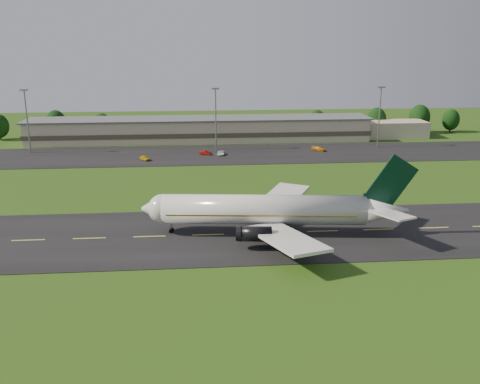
{
  "coord_description": "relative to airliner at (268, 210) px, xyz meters",
  "views": [
    {
      "loc": [
        -2.2,
        -94.65,
        35.76
      ],
      "look_at": [
        6.72,
        8.0,
        6.0
      ],
      "focal_mm": 40.0,
      "sensor_mm": 36.0,
      "label": 1
    }
  ],
  "objects": [
    {
      "name": "service_vehicle_c",
      "position": [
        -5.14,
        71.24,
        -3.94
      ],
      "size": [
        2.54,
        4.68,
        1.25
      ],
      "primitive_type": "imported",
      "rotation": [
        0.0,
        0.0,
        -0.11
      ],
      "color": "white",
      "rests_on": "apron"
    },
    {
      "name": "service_vehicle_b",
      "position": [
        -10.03,
        71.84,
        -3.93
      ],
      "size": [
        4.04,
        2.49,
        1.26
      ],
      "primitive_type": "imported",
      "rotation": [
        0.0,
        0.0,
        1.24
      ],
      "color": "#A00E0A",
      "rests_on": "apron"
    },
    {
      "name": "airliner",
      "position": [
        0.0,
        0.0,
        0.0
      ],
      "size": [
        51.23,
        41.93,
        15.57
      ],
      "rotation": [
        0.0,
        0.0,
        -0.11
      ],
      "color": "silver",
      "rests_on": "ground"
    },
    {
      "name": "terminal",
      "position": [
        -4.91,
        96.28,
        -0.67
      ],
      "size": [
        145.0,
        16.0,
        8.4
      ],
      "color": "#C4B496",
      "rests_on": "ground"
    },
    {
      "name": "ground",
      "position": [
        -11.31,
        0.09,
        -4.66
      ],
      "size": [
        360.0,
        360.0,
        0.0
      ],
      "primitive_type": "plane",
      "color": "#1F4010",
      "rests_on": "ground"
    },
    {
      "name": "service_vehicle_a",
      "position": [
        -28.55,
        65.58,
        -3.86
      ],
      "size": [
        3.79,
        4.33,
        1.41
      ],
      "primitive_type": "imported",
      "rotation": [
        0.0,
        0.0,
        0.63
      ],
      "color": "#C19B0B",
      "rests_on": "apron"
    },
    {
      "name": "light_mast_west",
      "position": [
        -66.31,
        80.09,
        8.08
      ],
      "size": [
        2.4,
        1.2,
        20.35
      ],
      "color": "gray",
      "rests_on": "ground"
    },
    {
      "name": "apron",
      "position": [
        -11.31,
        72.09,
        -4.61
      ],
      "size": [
        260.0,
        30.0,
        0.1
      ],
      "primitive_type": "cube",
      "color": "black",
      "rests_on": "ground"
    },
    {
      "name": "service_vehicle_d",
      "position": [
        27.17,
        74.81,
        -3.86
      ],
      "size": [
        4.86,
        4.77,
        1.4
      ],
      "primitive_type": "imported",
      "rotation": [
        0.0,
        0.0,
        0.81
      ],
      "color": "orange",
      "rests_on": "apron"
    },
    {
      "name": "light_mast_east",
      "position": [
        48.69,
        80.09,
        8.08
      ],
      "size": [
        2.4,
        1.2,
        20.35
      ],
      "color": "gray",
      "rests_on": "ground"
    },
    {
      "name": "tree_line",
      "position": [
        19.71,
        105.94,
        0.64
      ],
      "size": [
        195.94,
        9.28,
        10.99
      ],
      "color": "black",
      "rests_on": "ground"
    },
    {
      "name": "light_mast_centre",
      "position": [
        -6.31,
        80.09,
        8.08
      ],
      "size": [
        2.4,
        1.2,
        20.35
      ],
      "color": "gray",
      "rests_on": "ground"
    },
    {
      "name": "taxiway",
      "position": [
        -11.31,
        0.09,
        -4.61
      ],
      "size": [
        220.0,
        30.0,
        0.1
      ],
      "primitive_type": "cube",
      "color": "black",
      "rests_on": "ground"
    }
  ]
}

